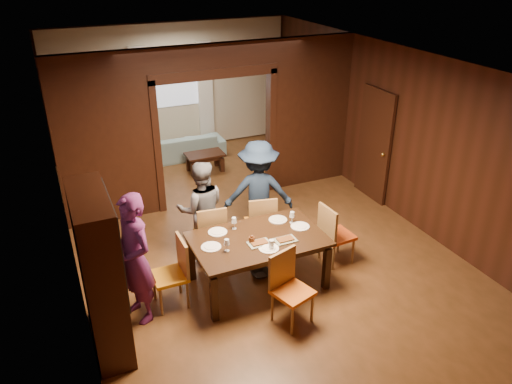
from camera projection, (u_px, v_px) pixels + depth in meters
name	position (u px, v px, depth m)	size (l,w,h in m)	color
floor	(251.00, 238.00, 8.28)	(9.00, 9.00, 0.00)	#4D3015
ceiling	(251.00, 61.00, 7.00)	(5.50, 9.00, 0.02)	silver
room_walls	(210.00, 118.00, 9.16)	(5.52, 9.01, 2.90)	black
person_purple	(135.00, 259.00, 6.17)	(0.64, 0.42, 1.76)	#5D1F58
person_grey	(201.00, 210.00, 7.53)	(0.76, 0.59, 1.56)	slate
person_navy	(258.00, 193.00, 7.87)	(1.11, 0.64, 1.72)	#162337
sofa	(183.00, 146.00, 11.31)	(1.85, 0.72, 0.54)	#86ABB0
serving_bowl	(261.00, 229.00, 6.99)	(0.29, 0.29, 0.07)	black
dining_table	(258.00, 261.00, 7.01)	(1.82, 1.13, 0.76)	black
coffee_table	(205.00, 162.00, 10.66)	(0.80, 0.50, 0.40)	black
chair_left	(169.00, 274.00, 6.55)	(0.44, 0.44, 0.97)	orange
chair_right	(337.00, 234.00, 7.47)	(0.44, 0.44, 0.97)	#C34212
chair_far_l	(210.00, 232.00, 7.51)	(0.44, 0.44, 0.97)	orange
chair_far_r	(260.00, 222.00, 7.79)	(0.44, 0.44, 0.97)	orange
chair_near	(293.00, 290.00, 6.24)	(0.44, 0.44, 0.97)	orange
hutch	(100.00, 273.00, 5.69)	(0.40, 1.20, 2.00)	black
door_right	(374.00, 145.00, 9.21)	(0.06, 0.90, 2.10)	black
window_far	(172.00, 78.00, 11.16)	(1.20, 0.03, 1.30)	silver
curtain_left	(141.00, 101.00, 11.06)	(0.35, 0.06, 2.40)	white
curtain_right	(205.00, 94.00, 11.60)	(0.35, 0.06, 2.40)	white
plate_left	(211.00, 247.00, 6.62)	(0.27, 0.27, 0.01)	white
plate_far_l	(218.00, 232.00, 6.97)	(0.27, 0.27, 0.01)	white
plate_far_r	(278.00, 220.00, 7.28)	(0.27, 0.27, 0.01)	silver
plate_right	(300.00, 226.00, 7.11)	(0.27, 0.27, 0.01)	white
plate_near	(269.00, 248.00, 6.59)	(0.27, 0.27, 0.01)	white
platter_a	(259.00, 243.00, 6.69)	(0.30, 0.20, 0.04)	gray
platter_b	(285.00, 240.00, 6.77)	(0.30, 0.20, 0.04)	gray
wineglass_left	(227.00, 245.00, 6.50)	(0.08, 0.08, 0.18)	white
wineglass_far	(234.00, 223.00, 7.02)	(0.08, 0.08, 0.18)	silver
wineglass_right	(292.00, 217.00, 7.17)	(0.08, 0.08, 0.18)	silver
tumbler	(271.00, 245.00, 6.55)	(0.07, 0.07, 0.14)	silver
condiment_jar	(252.00, 239.00, 6.70)	(0.08, 0.08, 0.11)	#4C2511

